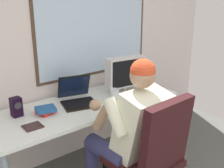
{
  "coord_description": "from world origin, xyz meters",
  "views": [
    {
      "loc": [
        -1.14,
        0.27,
        1.72
      ],
      "look_at": [
        0.21,
        1.93,
        1.01
      ],
      "focal_mm": 44.26,
      "sensor_mm": 36.0,
      "label": 1
    }
  ],
  "objects_px": {
    "desk": "(85,111)",
    "book_stack": "(46,110)",
    "laptop": "(77,96)",
    "desk_speaker": "(16,107)",
    "cd_case": "(33,126)",
    "crt_monitor": "(125,73)",
    "wine_glass": "(114,94)",
    "person_seated": "(129,129)",
    "office_chair": "(154,152)"
  },
  "relations": [
    {
      "from": "desk",
      "to": "book_stack",
      "type": "height_order",
      "value": "book_stack"
    },
    {
      "from": "laptop",
      "to": "desk",
      "type": "bearing_deg",
      "value": -70.95
    },
    {
      "from": "desk",
      "to": "desk_speaker",
      "type": "bearing_deg",
      "value": 166.96
    },
    {
      "from": "desk",
      "to": "cd_case",
      "type": "xyz_separation_m",
      "value": [
        -0.58,
        -0.14,
        0.08
      ]
    },
    {
      "from": "crt_monitor",
      "to": "desk_speaker",
      "type": "bearing_deg",
      "value": 173.38
    },
    {
      "from": "wine_glass",
      "to": "cd_case",
      "type": "bearing_deg",
      "value": 177.11
    },
    {
      "from": "crt_monitor",
      "to": "book_stack",
      "type": "xyz_separation_m",
      "value": [
        -0.9,
        0.01,
        -0.17
      ]
    },
    {
      "from": "crt_monitor",
      "to": "book_stack",
      "type": "relative_size",
      "value": 2.28
    },
    {
      "from": "desk",
      "to": "desk_speaker",
      "type": "distance_m",
      "value": 0.63
    },
    {
      "from": "person_seated",
      "to": "desk",
      "type": "bearing_deg",
      "value": 94.89
    },
    {
      "from": "desk_speaker",
      "to": "book_stack",
      "type": "xyz_separation_m",
      "value": [
        0.21,
        -0.12,
        -0.05
      ]
    },
    {
      "from": "desk",
      "to": "book_stack",
      "type": "relative_size",
      "value": 9.86
    },
    {
      "from": "book_stack",
      "to": "cd_case",
      "type": "height_order",
      "value": "book_stack"
    },
    {
      "from": "laptop",
      "to": "book_stack",
      "type": "distance_m",
      "value": 0.36
    },
    {
      "from": "crt_monitor",
      "to": "laptop",
      "type": "height_order",
      "value": "crt_monitor"
    },
    {
      "from": "desk_speaker",
      "to": "cd_case",
      "type": "xyz_separation_m",
      "value": [
        0.02,
        -0.28,
        -0.08
      ]
    },
    {
      "from": "crt_monitor",
      "to": "cd_case",
      "type": "bearing_deg",
      "value": -172.31
    },
    {
      "from": "desk",
      "to": "laptop",
      "type": "relative_size",
      "value": 4.36
    },
    {
      "from": "person_seated",
      "to": "laptop",
      "type": "relative_size",
      "value": 3.01
    },
    {
      "from": "person_seated",
      "to": "desk_speaker",
      "type": "height_order",
      "value": "person_seated"
    },
    {
      "from": "desk",
      "to": "book_stack",
      "type": "bearing_deg",
      "value": 176.84
    },
    {
      "from": "crt_monitor",
      "to": "laptop",
      "type": "relative_size",
      "value": 1.01
    },
    {
      "from": "desk_speaker",
      "to": "cd_case",
      "type": "distance_m",
      "value": 0.29
    },
    {
      "from": "wine_glass",
      "to": "desk_speaker",
      "type": "bearing_deg",
      "value": 158.66
    },
    {
      "from": "desk",
      "to": "crt_monitor",
      "type": "bearing_deg",
      "value": 1.01
    },
    {
      "from": "office_chair",
      "to": "laptop",
      "type": "relative_size",
      "value": 2.43
    },
    {
      "from": "laptop",
      "to": "cd_case",
      "type": "distance_m",
      "value": 0.59
    },
    {
      "from": "wine_glass",
      "to": "person_seated",
      "type": "bearing_deg",
      "value": -113.25
    },
    {
      "from": "crt_monitor",
      "to": "desk_speaker",
      "type": "height_order",
      "value": "crt_monitor"
    },
    {
      "from": "wine_glass",
      "to": "cd_case",
      "type": "xyz_separation_m",
      "value": [
        -0.79,
        0.04,
        -0.09
      ]
    },
    {
      "from": "desk",
      "to": "person_seated",
      "type": "bearing_deg",
      "value": -85.11
    },
    {
      "from": "laptop",
      "to": "book_stack",
      "type": "relative_size",
      "value": 2.26
    },
    {
      "from": "desk_speaker",
      "to": "cd_case",
      "type": "relative_size",
      "value": 1.14
    },
    {
      "from": "office_chair",
      "to": "laptop",
      "type": "xyz_separation_m",
      "value": [
        -0.09,
        0.91,
        0.2
      ]
    },
    {
      "from": "office_chair",
      "to": "cd_case",
      "type": "xyz_separation_m",
      "value": [
        -0.63,
        0.69,
        0.14
      ]
    },
    {
      "from": "person_seated",
      "to": "crt_monitor",
      "type": "relative_size",
      "value": 2.99
    },
    {
      "from": "crt_monitor",
      "to": "laptop",
      "type": "xyz_separation_m",
      "value": [
        -0.54,
        0.08,
        -0.14
      ]
    },
    {
      "from": "book_stack",
      "to": "crt_monitor",
      "type": "bearing_deg",
      "value": -0.78
    },
    {
      "from": "desk",
      "to": "crt_monitor",
      "type": "relative_size",
      "value": 4.33
    },
    {
      "from": "crt_monitor",
      "to": "person_seated",
      "type": "bearing_deg",
      "value": -128.92
    },
    {
      "from": "person_seated",
      "to": "cd_case",
      "type": "height_order",
      "value": "person_seated"
    },
    {
      "from": "book_stack",
      "to": "desk",
      "type": "bearing_deg",
      "value": -3.16
    },
    {
      "from": "wine_glass",
      "to": "book_stack",
      "type": "relative_size",
      "value": 0.78
    },
    {
      "from": "laptop",
      "to": "book_stack",
      "type": "xyz_separation_m",
      "value": [
        -0.36,
        -0.06,
        -0.03
      ]
    },
    {
      "from": "person_seated",
      "to": "wine_glass",
      "type": "relative_size",
      "value": 8.69
    },
    {
      "from": "cd_case",
      "to": "crt_monitor",
      "type": "bearing_deg",
      "value": 7.69
    },
    {
      "from": "wine_glass",
      "to": "desk_speaker",
      "type": "height_order",
      "value": "desk_speaker"
    },
    {
      "from": "desk",
      "to": "person_seated",
      "type": "distance_m",
      "value": 0.57
    },
    {
      "from": "wine_glass",
      "to": "laptop",
      "type": "bearing_deg",
      "value": 132.87
    },
    {
      "from": "desk_speaker",
      "to": "wine_glass",
      "type": "bearing_deg",
      "value": -21.34
    }
  ]
}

